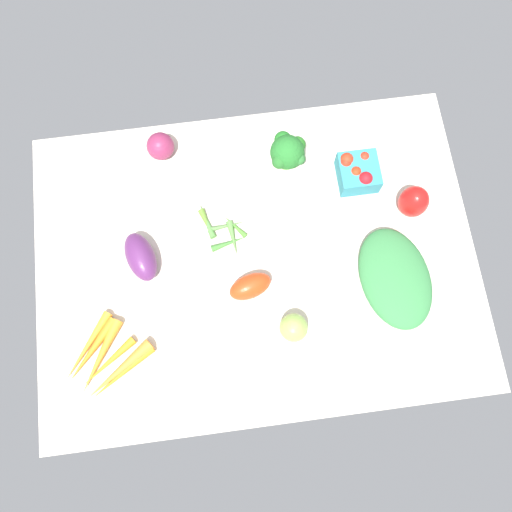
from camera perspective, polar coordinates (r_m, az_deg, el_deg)
tablecloth at (r=127.97cm, az=0.00°, el=-0.36°), size 104.00×76.00×2.00cm
broccoli_head at (r=129.76cm, az=3.38°, el=11.03°), size 8.87×9.48×11.05cm
red_onion_near_basket at (r=135.92cm, az=-10.13°, el=11.42°), size 6.78×6.78×6.78cm
roma_tomato at (r=122.57cm, az=-0.62°, el=-3.25°), size 11.09×7.97×5.49cm
leafy_greens_clump at (r=126.74cm, az=14.58°, el=-2.28°), size 18.41×25.80×6.14cm
eggplant at (r=126.55cm, az=-12.16°, el=-0.09°), size 9.73×13.53×6.53cm
berry_basket at (r=133.31cm, az=10.73°, el=8.81°), size 9.51×9.51×6.97cm
heirloom_tomato_green at (r=120.73cm, az=4.02°, el=-7.61°), size 6.39×6.39×6.39cm
carrot_bunch at (r=126.16cm, az=-15.71°, el=-10.62°), size 21.10×20.28×2.92cm
okra_pile at (r=128.48cm, az=-3.69°, el=2.76°), size 11.43×14.59×1.70cm
bell_pepper_red at (r=131.77cm, az=16.40°, el=5.57°), size 9.67×9.67×9.47cm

